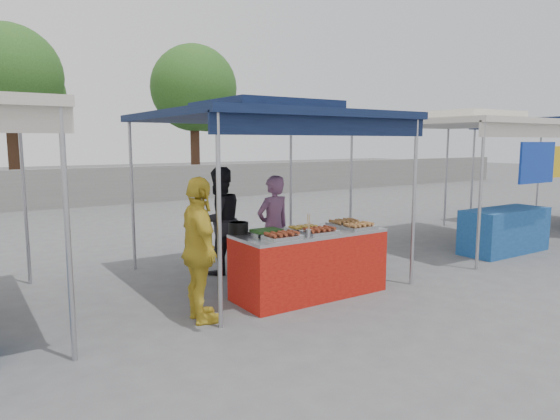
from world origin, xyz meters
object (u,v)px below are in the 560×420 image
vendor_table (309,263)px  cooking_pot (238,228)px  customer_person (200,250)px  helper_man (219,221)px  wok_burner (370,247)px  vendor_woman (273,228)px

vendor_table → cooking_pot: bearing=156.7°
customer_person → helper_man: bearing=-24.5°
wok_burner → helper_man: (-1.66, 1.54, 0.34)m
wok_burner → customer_person: bearing=-154.1°
vendor_woman → helper_man: helper_man is taller
wok_burner → vendor_woman: vendor_woman is taller
vendor_table → customer_person: bearing=-176.0°
vendor_table → wok_burner: (1.18, 0.11, 0.05)m
cooking_pot → wok_burner: (2.03, -0.25, -0.45)m
cooking_pot → helper_man: size_ratio=0.16×
helper_man → wok_burner: bearing=130.1°
vendor_table → customer_person: 1.65m
vendor_table → helper_man: bearing=106.3°
cooking_pot → customer_person: customer_person is taller
helper_man → cooking_pot: bearing=66.8°
helper_man → customer_person: 2.09m
wok_burner → helper_man: helper_man is taller
cooking_pot → vendor_woman: size_ratio=0.17×
vendor_table → helper_man: 1.76m
vendor_table → cooking_pot: 1.05m
cooking_pot → wok_burner: 2.10m
vendor_woman → wok_burner: bearing=139.2°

